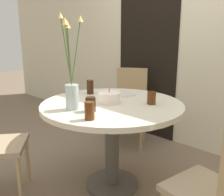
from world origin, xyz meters
TOP-DOWN VIEW (x-y plane):
  - ground_plane at (0.00, 0.00)m, footprint 16.00×16.00m
  - wall_back at (0.00, 1.27)m, footprint 8.00×0.05m
  - doorway_panel at (-0.56, 1.24)m, footprint 0.90×0.01m
  - dining_table at (0.00, 0.00)m, footprint 1.18×1.18m
  - chair_near_front at (-0.51, 0.86)m, footprint 0.55×0.55m
  - chair_right_flank at (0.99, -0.18)m, footprint 0.47×0.47m
  - birthday_cake at (-0.01, -0.02)m, footprint 0.18×0.18m
  - flower_vase at (-0.08, -0.35)m, footprint 0.14×0.15m
  - side_plate at (-0.11, 0.28)m, footprint 0.21×0.21m
  - drink_glass_0 at (0.05, -0.28)m, footprint 0.08×0.08m
  - drink_glass_1 at (-0.38, 0.09)m, footprint 0.06×0.06m
  - drink_glass_2 at (0.26, 0.19)m, footprint 0.07×0.07m
  - drink_glass_3 at (0.19, -0.41)m, footprint 0.07×0.07m

SIDE VIEW (x-z plane):
  - ground_plane at x=0.00m, z-range 0.00..0.00m
  - chair_near_front at x=-0.51m, z-range 0.06..0.99m
  - chair_right_flank at x=0.99m, z-range 0.06..0.99m
  - dining_table at x=0.00m, z-range 0.24..1.02m
  - side_plate at x=-0.11m, z-range 0.77..0.78m
  - birthday_cake at x=-0.01m, z-range 0.75..0.88m
  - drink_glass_2 at x=0.26m, z-range 0.77..0.88m
  - drink_glass_0 at x=0.05m, z-range 0.77..0.88m
  - drink_glass_3 at x=0.19m, z-range 0.77..0.89m
  - drink_glass_1 at x=-0.38m, z-range 0.77..0.91m
  - flower_vase at x=-0.08m, z-range 0.62..1.32m
  - doorway_panel at x=-0.56m, z-range 0.00..2.05m
  - wall_back at x=0.00m, z-range 0.00..2.60m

